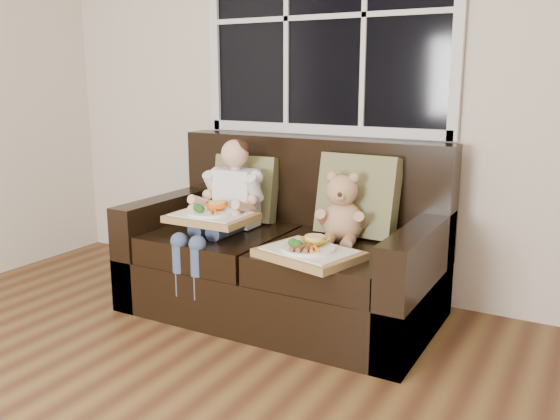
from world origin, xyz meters
The scene contains 8 objects.
window_back centered at (-0.25, 2.48, 1.65)m, with size 1.62×0.04×1.37m.
loveseat centered at (-0.25, 2.02, 0.31)m, with size 1.70×0.92×0.96m.
pillow_left centered at (-0.62, 2.17, 0.65)m, with size 0.41×0.21×0.40m.
pillow_right centered at (0.11, 2.17, 0.67)m, with size 0.45×0.22×0.46m.
child centered at (-0.57, 1.90, 0.63)m, with size 0.35×0.58×0.79m.
teddy_bear centered at (0.09, 2.01, 0.60)m, with size 0.26×0.31×0.39m.
tray_left centered at (-0.55, 1.73, 0.58)m, with size 0.44×0.33×0.10m.
tray_right centered at (0.07, 1.66, 0.48)m, with size 0.53×0.45×0.11m.
Camera 1 is at (1.29, -0.81, 1.31)m, focal length 38.00 mm.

